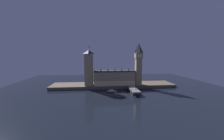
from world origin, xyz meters
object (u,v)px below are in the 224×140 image
victoria_tower (89,68)px  pedestrian_mid_walk (136,88)px  street_lamp_near (132,88)px  car_southbound_trail (134,87)px  pedestrian_near_rail (131,89)px  car_southbound_lead (135,88)px  clock_tower (138,63)px  boat_upstream (111,91)px  pedestrian_far_rail (128,86)px

victoria_tower → pedestrian_mid_walk: size_ratio=36.96×
street_lamp_near → car_southbound_trail: bearing=67.3°
pedestrian_near_rail → victoria_tower: bearing=147.0°
car_southbound_lead → street_lamp_near: (-8.00, -10.94, 3.19)m
clock_tower → street_lamp_near: (-22.50, -46.32, -33.98)m
car_southbound_trail → pedestrian_mid_walk: 5.96m
victoria_tower → street_lamp_near: victoria_tower is taller
victoria_tower → street_lamp_near: 83.86m
victoria_tower → boat_upstream: victoria_tower is taller
pedestrian_mid_walk → pedestrian_near_rail: bearing=-145.5°
street_lamp_near → boat_upstream: 35.29m
victoria_tower → car_southbound_trail: 82.47m
victoria_tower → pedestrian_near_rail: 81.45m
clock_tower → boat_upstream: clock_tower is taller
pedestrian_mid_walk → boat_upstream: (-38.28, 6.06, -6.13)m
boat_upstream → clock_tower: bearing=27.8°
victoria_tower → car_southbound_lead: size_ratio=14.80×
car_southbound_lead → car_southbound_trail: size_ratio=1.10×
victoria_tower → car_southbound_lead: 85.72m
clock_tower → car_southbound_lead: size_ratio=16.43×
car_southbound_lead → victoria_tower: bearing=152.4°
clock_tower → pedestrian_far_rail: 46.18m
car_southbound_lead → boat_upstream: 37.30m
clock_tower → street_lamp_near: 61.69m
pedestrian_mid_walk → clock_tower: bearing=69.8°
victoria_tower → pedestrian_mid_walk: victoria_tower is taller
car_southbound_trail → boat_upstream: bearing=178.9°
car_southbound_trail → pedestrian_mid_walk: size_ratio=2.27×
car_southbound_trail → victoria_tower: bearing=157.8°
pedestrian_near_rail → pedestrian_far_rail: size_ratio=0.97×
car_southbound_trail → boat_upstream: 36.24m
pedestrian_near_rail → street_lamp_near: size_ratio=0.27×
street_lamp_near → car_southbound_lead: bearing=53.8°
clock_tower → pedestrian_near_rail: (-22.10, -39.54, -36.99)m
clock_tower → pedestrian_mid_walk: (-11.97, -32.56, -36.93)m
clock_tower → car_southbound_trail: 48.27m
victoria_tower → pedestrian_far_rail: victoria_tower is taller
clock_tower → pedestrian_mid_walk: 50.67m
car_southbound_trail → street_lamp_near: size_ratio=0.66×
pedestrian_far_rail → boat_upstream: 30.43m
victoria_tower → street_lamp_near: bearing=-37.2°
boat_upstream → pedestrian_far_rail: bearing=19.2°
clock_tower → pedestrian_far_rail: bearing=-143.0°
pedestrian_far_rail → boat_upstream: size_ratio=0.11×
clock_tower → victoria_tower: clock_tower is taller
car_southbound_lead → pedestrian_far_rail: (-7.60, 18.70, 0.21)m
clock_tower → victoria_tower: size_ratio=1.11×
car_southbound_lead → street_lamp_near: street_lamp_near is taller
pedestrian_mid_walk → street_lamp_near: size_ratio=0.29×
boat_upstream → pedestrian_mid_walk: bearing=-9.0°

